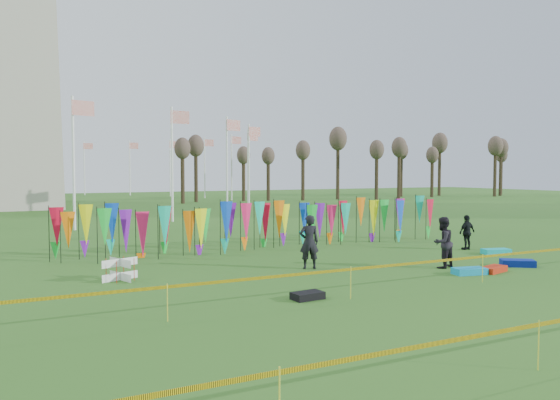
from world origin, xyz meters
name	(u,v)px	position (x,y,z in m)	size (l,w,h in m)	color
ground	(379,284)	(0.00, 0.00, 0.00)	(160.00, 160.00, 0.00)	#265618
banner_row	(270,222)	(0.28, 8.51, 1.22)	(18.64, 0.64, 2.10)	black
caution_tape_near	(399,266)	(-0.22, -1.22, 0.78)	(26.00, 0.02, 0.90)	yellow
tree_line	(373,151)	(32.00, 44.00, 6.17)	(53.92, 1.92, 7.84)	#3A2D1D
box_kite	(120,269)	(-7.12, 4.19, 0.36)	(0.65, 0.65, 0.72)	red
person_left	(309,242)	(-0.61, 3.34, 0.98)	(0.71, 0.52, 1.95)	black
person_mid	(443,242)	(3.82, 1.31, 0.93)	(0.91, 0.56, 1.87)	black
person_right	(467,232)	(8.13, 4.36, 0.78)	(0.92, 0.52, 1.57)	black
kite_bag_turquoise	(469,271)	(3.77, -0.05, 0.11)	(1.11, 0.56, 0.22)	#0E9DD4
kite_bag_blue	(518,263)	(6.57, 0.32, 0.12)	(1.18, 0.62, 0.25)	#091F95
kite_bag_red	(493,269)	(4.82, -0.13, 0.10)	(1.12, 0.51, 0.20)	red
kite_bag_black	(308,296)	(-2.98, -0.75, 0.10)	(0.87, 0.50, 0.20)	black
kite_bag_teal	(496,251)	(8.27, 2.84, 0.11)	(1.16, 0.55, 0.22)	#0EBFC6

